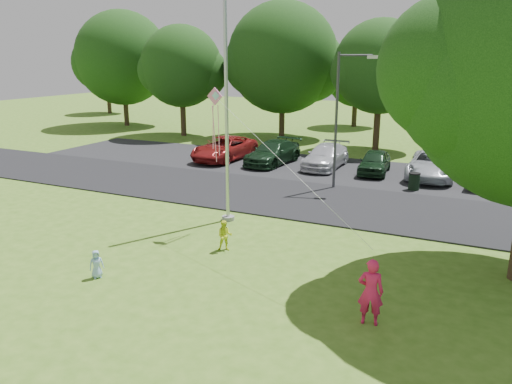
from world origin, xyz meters
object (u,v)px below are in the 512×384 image
at_px(flagpole, 227,115).
at_px(woman, 371,292).
at_px(kite, 218,111).
at_px(street_lamp, 342,109).
at_px(child_blue, 96,264).
at_px(child_yellow, 225,236).
at_px(trash_can, 414,182).

height_order(flagpole, woman, flagpole).
bearing_deg(kite, street_lamp, 77.15).
bearing_deg(child_blue, child_yellow, 3.13).
bearing_deg(woman, child_blue, -4.23).
distance_m(flagpole, street_lamp, 7.12).
xyz_separation_m(trash_can, child_blue, (-6.91, -14.09, -0.02)).
bearing_deg(flagpole, child_blue, -98.40).
bearing_deg(child_yellow, kite, 98.19).
distance_m(street_lamp, trash_can, 4.97).
relative_size(street_lamp, woman, 3.85).
distance_m(child_blue, kite, 6.59).
relative_size(flagpole, child_blue, 11.82).
bearing_deg(child_yellow, street_lamp, 57.33).
xyz_separation_m(street_lamp, child_yellow, (-1.15, -9.50, -3.38)).
xyz_separation_m(woman, child_yellow, (-5.45, 2.66, -0.32)).
height_order(street_lamp, child_blue, street_lamp).
xyz_separation_m(flagpole, child_yellow, (1.43, -2.87, -3.65)).
xyz_separation_m(woman, kite, (-6.52, 4.24, 3.60)).
bearing_deg(child_yellow, child_blue, -150.09).
height_order(trash_can, kite, kite).
xyz_separation_m(trash_can, woman, (0.91, -13.27, 0.40)).
bearing_deg(flagpole, child_yellow, -63.42).
bearing_deg(child_yellow, flagpole, 90.82).
bearing_deg(child_blue, kite, 22.98).
bearing_deg(woman, flagpole, -48.92).
distance_m(flagpole, trash_can, 10.47).
distance_m(street_lamp, child_yellow, 10.15).
bearing_deg(street_lamp, child_blue, -119.49).
bearing_deg(street_lamp, child_yellow, -111.21).
relative_size(child_yellow, child_blue, 1.23).
height_order(flagpole, street_lamp, flagpole).
bearing_deg(woman, street_lamp, -80.69).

